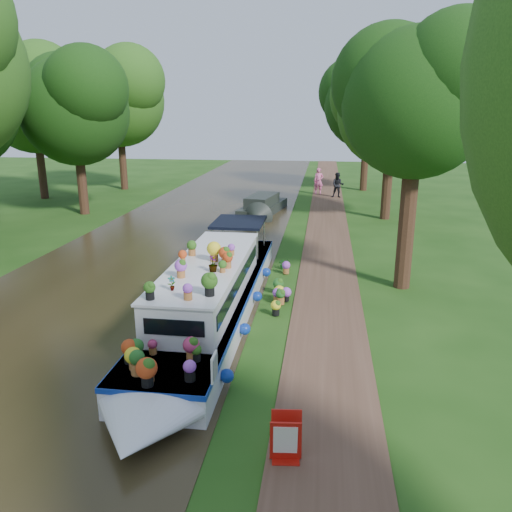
# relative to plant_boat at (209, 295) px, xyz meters

# --- Properties ---
(ground) EXTENTS (100.00, 100.00, 0.00)m
(ground) POSITION_rel_plant_boat_xyz_m (2.25, 0.95, -0.85)
(ground) COLOR #1B4110
(ground) RESTS_ON ground
(canal_water) EXTENTS (10.00, 100.00, 0.02)m
(canal_water) POSITION_rel_plant_boat_xyz_m (-3.75, 0.95, -0.84)
(canal_water) COLOR black
(canal_water) RESTS_ON ground
(towpath) EXTENTS (2.20, 100.00, 0.03)m
(towpath) POSITION_rel_plant_boat_xyz_m (3.45, 0.95, -0.84)
(towpath) COLOR #4D3324
(towpath) RESTS_ON ground
(plant_boat) EXTENTS (2.29, 13.52, 2.29)m
(plant_boat) POSITION_rel_plant_boat_xyz_m (0.00, 0.00, 0.00)
(plant_boat) COLOR silver
(plant_boat) RESTS_ON canal_water
(tree_near_overhang) EXTENTS (5.52, 5.28, 8.99)m
(tree_near_overhang) POSITION_rel_plant_boat_xyz_m (6.04, 4.01, 5.75)
(tree_near_overhang) COLOR #311B10
(tree_near_overhang) RESTS_ON ground
(tree_near_mid) EXTENTS (6.90, 6.60, 9.40)m
(tree_near_mid) POSITION_rel_plant_boat_xyz_m (6.73, 16.03, 5.58)
(tree_near_mid) COLOR #311B10
(tree_near_mid) RESTS_ON ground
(tree_near_far) EXTENTS (7.59, 7.26, 10.30)m
(tree_near_far) POSITION_rel_plant_boat_xyz_m (6.23, 27.04, 6.20)
(tree_near_far) COLOR #311B10
(tree_near_far) RESTS_ON ground
(tree_far_c) EXTENTS (7.13, 6.82, 9.59)m
(tree_far_c) POSITION_rel_plant_boat_xyz_m (-11.27, 15.03, 5.67)
(tree_far_c) COLOR #311B10
(tree_far_c) RESTS_ON ground
(tree_far_d) EXTENTS (8.05, 7.70, 10.85)m
(tree_far_d) POSITION_rel_plant_boat_xyz_m (-12.77, 25.04, 6.55)
(tree_far_d) COLOR #311B10
(tree_far_d) RESTS_ON ground
(tree_far_h) EXTENTS (7.82, 7.48, 10.49)m
(tree_far_h) POSITION_rel_plant_boat_xyz_m (-16.77, 20.04, 6.28)
(tree_far_h) COLOR #311B10
(tree_far_h) RESTS_ON ground
(second_boat) EXTENTS (2.61, 6.16, 1.15)m
(second_boat) POSITION_rel_plant_boat_xyz_m (-0.50, 16.37, -0.38)
(second_boat) COLOR black
(second_boat) RESTS_ON canal_water
(sandwich_board) EXTENTS (0.57, 0.48, 0.88)m
(sandwich_board) POSITION_rel_plant_boat_xyz_m (2.70, -5.79, -0.43)
(sandwich_board) COLOR red
(sandwich_board) RESTS_ON towpath
(pedestrian_pink) EXTENTS (0.73, 0.50, 1.93)m
(pedestrian_pink) POSITION_rel_plant_boat_xyz_m (2.75, 24.48, 0.14)
(pedestrian_pink) COLOR #CB5372
(pedestrian_pink) RESTS_ON towpath
(pedestrian_dark) EXTENTS (0.93, 0.76, 1.79)m
(pedestrian_dark) POSITION_rel_plant_boat_xyz_m (4.15, 23.01, 0.07)
(pedestrian_dark) COLOR black
(pedestrian_dark) RESTS_ON towpath
(verge_plant) EXTENTS (0.49, 0.45, 0.44)m
(verge_plant) POSITION_rel_plant_boat_xyz_m (1.72, 5.49, -0.63)
(verge_plant) COLOR #1B5A1E
(verge_plant) RESTS_ON ground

